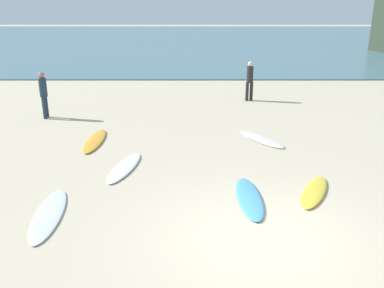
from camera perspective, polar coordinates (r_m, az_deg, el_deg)
ground_plane at (r=8.42m, az=9.08°, el=-12.49°), size 120.00×120.00×0.00m
ocean_water at (r=43.03m, az=1.70°, el=13.72°), size 120.00×40.00×0.08m
surfboard_0 at (r=9.80m, az=7.66°, el=-7.22°), size 0.60×2.18×0.08m
surfboard_1 at (r=13.77m, az=9.22°, el=0.68°), size 1.58×2.06×0.07m
surfboard_2 at (r=10.42m, az=16.10°, el=-6.20°), size 1.27×1.93×0.08m
surfboard_3 at (r=13.75m, az=-13.07°, el=0.41°), size 0.55×2.32×0.08m
surfboard_4 at (r=11.51m, az=-9.19°, el=-3.15°), size 0.95×2.24×0.07m
surfboard_5 at (r=9.56m, az=-18.90°, el=-9.01°), size 0.79×2.44×0.06m
beachgoer_near at (r=18.71m, az=7.71°, el=8.70°), size 0.34×0.34×1.72m
beachgoer_mid at (r=16.75m, az=-19.51°, el=6.55°), size 0.29×0.34×1.75m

